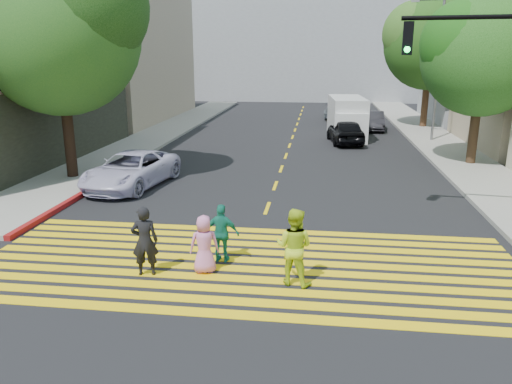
% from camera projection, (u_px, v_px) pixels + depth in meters
% --- Properties ---
extents(ground, '(120.00, 120.00, 0.00)m').
position_uv_depth(ground, '(239.00, 288.00, 11.18)').
color(ground, black).
extents(sidewalk_left, '(3.00, 40.00, 0.15)m').
position_uv_depth(sidewalk_left, '(166.00, 131.00, 33.22)').
color(sidewalk_left, gray).
rests_on(sidewalk_left, ground).
extents(sidewalk_right, '(3.00, 60.00, 0.15)m').
position_uv_depth(sidewalk_right, '(459.00, 159.00, 24.45)').
color(sidewalk_right, gray).
rests_on(sidewalk_right, ground).
extents(curb_red, '(0.20, 8.00, 0.16)m').
position_uv_depth(curb_red, '(75.00, 199.00, 17.74)').
color(curb_red, maroon).
rests_on(curb_red, ground).
extents(crosswalk, '(13.40, 5.30, 0.01)m').
position_uv_depth(crosswalk, '(247.00, 264.00, 12.40)').
color(crosswalk, yellow).
rests_on(crosswalk, ground).
extents(lane_line, '(0.12, 34.40, 0.01)m').
position_uv_depth(lane_line, '(294.00, 133.00, 32.67)').
color(lane_line, yellow).
rests_on(lane_line, ground).
extents(building_left_tan, '(12.00, 16.00, 10.00)m').
position_uv_depth(building_left_tan, '(92.00, 54.00, 38.55)').
color(building_left_tan, tan).
rests_on(building_left_tan, ground).
extents(building_right_grey, '(10.00, 10.00, 10.00)m').
position_uv_depth(building_right_grey, '(505.00, 54.00, 36.66)').
color(building_right_grey, gray).
rests_on(building_right_grey, ground).
extents(backdrop_block, '(30.00, 8.00, 12.00)m').
position_uv_depth(backdrop_block, '(308.00, 45.00, 55.43)').
color(backdrop_block, gray).
rests_on(backdrop_block, ground).
extents(tree_left, '(8.44, 8.18, 9.13)m').
position_uv_depth(tree_left, '(60.00, 24.00, 19.12)').
color(tree_left, black).
rests_on(tree_left, ground).
extents(tree_right_near, '(6.00, 5.56, 7.75)m').
position_uv_depth(tree_right_near, '(485.00, 49.00, 21.91)').
color(tree_right_near, '#351D15').
rests_on(tree_right_near, ground).
extents(tree_right_far, '(6.82, 6.21, 8.93)m').
position_uv_depth(tree_right_far, '(432.00, 38.00, 33.35)').
color(tree_right_far, black).
rests_on(tree_right_far, ground).
extents(pedestrian_man, '(0.69, 0.53, 1.69)m').
position_uv_depth(pedestrian_man, '(145.00, 241.00, 11.62)').
color(pedestrian_man, black).
rests_on(pedestrian_man, ground).
extents(pedestrian_woman, '(1.02, 0.89, 1.78)m').
position_uv_depth(pedestrian_woman, '(294.00, 247.00, 11.16)').
color(pedestrian_woman, '#BDDC23').
rests_on(pedestrian_woman, ground).
extents(pedestrian_child, '(0.79, 0.62, 1.42)m').
position_uv_depth(pedestrian_child, '(204.00, 244.00, 11.80)').
color(pedestrian_child, pink).
rests_on(pedestrian_child, ground).
extents(pedestrian_extra, '(0.91, 0.45, 1.49)m').
position_uv_depth(pedestrian_extra, '(222.00, 233.00, 12.41)').
color(pedestrian_extra, '#198068').
rests_on(pedestrian_extra, ground).
extents(white_sedan, '(2.99, 5.18, 1.36)m').
position_uv_depth(white_sedan, '(131.00, 170.00, 19.47)').
color(white_sedan, silver).
rests_on(white_sedan, ground).
extents(dark_car_near, '(2.24, 4.43, 1.44)m').
position_uv_depth(dark_car_near, '(345.00, 131.00, 28.91)').
color(dark_car_near, black).
rests_on(dark_car_near, ground).
extents(silver_car, '(2.68, 5.22, 1.45)m').
position_uv_depth(silver_car, '(339.00, 109.00, 40.09)').
color(silver_car, gray).
rests_on(silver_car, ground).
extents(dark_car_parked, '(1.50, 3.86, 1.25)m').
position_uv_depth(dark_car_parked, '(373.00, 121.00, 33.95)').
color(dark_car_parked, black).
rests_on(dark_car_parked, ground).
extents(white_van, '(2.32, 5.33, 2.46)m').
position_uv_depth(white_van, '(347.00, 119.00, 30.70)').
color(white_van, beige).
rests_on(white_van, ground).
extents(street_lamp, '(1.82, 0.57, 8.12)m').
position_uv_depth(street_lamp, '(436.00, 61.00, 28.25)').
color(street_lamp, slate).
rests_on(street_lamp, ground).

